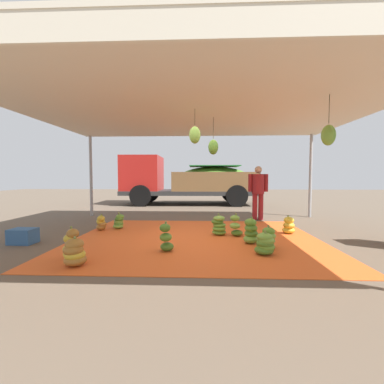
{
  "coord_description": "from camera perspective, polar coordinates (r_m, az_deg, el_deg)",
  "views": [
    {
      "loc": [
        0.16,
        -5.75,
        1.37
      ],
      "look_at": [
        -0.2,
        2.48,
        0.9
      ],
      "focal_mm": 24.43,
      "sensor_mm": 36.0,
      "label": 1
    }
  ],
  "objects": [
    {
      "name": "crate_0",
      "position": [
        6.46,
        -32.96,
        -8.09
      ],
      "size": [
        0.5,
        0.38,
        0.31
      ],
      "primitive_type": "cube",
      "rotation": [
        0.0,
        0.0,
        -0.04
      ],
      "color": "#335B8E",
      "rests_on": "ground"
    },
    {
      "name": "tarp_orange",
      "position": [
        5.91,
        0.91,
        -10.06
      ],
      "size": [
        5.36,
        4.57,
        0.01
      ],
      "primitive_type": "cube",
      "color": "#E05B23",
      "rests_on": "ground"
    },
    {
      "name": "banana_bunch_4",
      "position": [
        4.86,
        15.67,
        -10.9
      ],
      "size": [
        0.49,
        0.47,
        0.43
      ],
      "color": "#477523",
      "rests_on": "tarp_orange"
    },
    {
      "name": "worker_0",
      "position": [
        8.55,
        14.22,
        0.71
      ],
      "size": [
        0.63,
        0.38,
        1.71
      ],
      "color": "maroon",
      "rests_on": "ground"
    },
    {
      "name": "banana_bunch_3",
      "position": [
        5.24,
        16.24,
        -9.76
      ],
      "size": [
        0.38,
        0.36,
        0.45
      ],
      "color": "#60932D",
      "rests_on": "tarp_orange"
    },
    {
      "name": "banana_bunch_5",
      "position": [
        4.87,
        -24.82,
        -10.36
      ],
      "size": [
        0.35,
        0.34,
        0.54
      ],
      "color": "gold",
      "rests_on": "tarp_orange"
    },
    {
      "name": "banana_bunch_8",
      "position": [
        4.89,
        -5.69,
        -10.05
      ],
      "size": [
        0.32,
        0.32,
        0.55
      ],
      "color": "#477523",
      "rests_on": "tarp_orange"
    },
    {
      "name": "ground_plane",
      "position": [
        8.85,
        1.44,
        -5.6
      ],
      "size": [
        40.0,
        40.0,
        0.0
      ],
      "primitive_type": "plane",
      "color": "brown"
    },
    {
      "name": "cargo_truck_main",
      "position": [
        13.15,
        -1.47,
        2.71
      ],
      "size": [
        6.61,
        2.62,
        2.4
      ],
      "color": "#2D2D2D",
      "rests_on": "ground"
    },
    {
      "name": "banana_bunch_0",
      "position": [
        7.2,
        -15.69,
        -6.29
      ],
      "size": [
        0.35,
        0.37,
        0.43
      ],
      "color": "#6B9E38",
      "rests_on": "tarp_orange"
    },
    {
      "name": "banana_bunch_7",
      "position": [
        7.09,
        -19.22,
        -6.45
      ],
      "size": [
        0.34,
        0.34,
        0.42
      ],
      "color": "#996628",
      "rests_on": "tarp_orange"
    },
    {
      "name": "tent_canopy",
      "position": [
        5.83,
        1.07,
        17.25
      ],
      "size": [
        8.0,
        7.0,
        2.87
      ],
      "color": "#9EA0A5",
      "rests_on": "ground"
    },
    {
      "name": "banana_bunch_2",
      "position": [
        6.22,
        5.88,
        -7.36
      ],
      "size": [
        0.38,
        0.37,
        0.51
      ],
      "color": "#60932D",
      "rests_on": "tarp_orange"
    },
    {
      "name": "banana_bunch_10",
      "position": [
        4.48,
        -24.26,
        -12.05
      ],
      "size": [
        0.47,
        0.47,
        0.45
      ],
      "color": "#996628",
      "rests_on": "tarp_orange"
    },
    {
      "name": "banana_bunch_1",
      "position": [
        6.72,
        20.35,
        -6.93
      ],
      "size": [
        0.41,
        0.43,
        0.45
      ],
      "color": "gold",
      "rests_on": "tarp_orange"
    },
    {
      "name": "banana_bunch_6",
      "position": [
        6.15,
        9.52,
        -7.44
      ],
      "size": [
        0.38,
        0.36,
        0.53
      ],
      "color": "#477523",
      "rests_on": "tarp_orange"
    },
    {
      "name": "banana_bunch_9",
      "position": [
        5.54,
        12.72,
        -8.46
      ],
      "size": [
        0.41,
        0.41,
        0.55
      ],
      "color": "#75A83D",
      "rests_on": "tarp_orange"
    }
  ]
}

